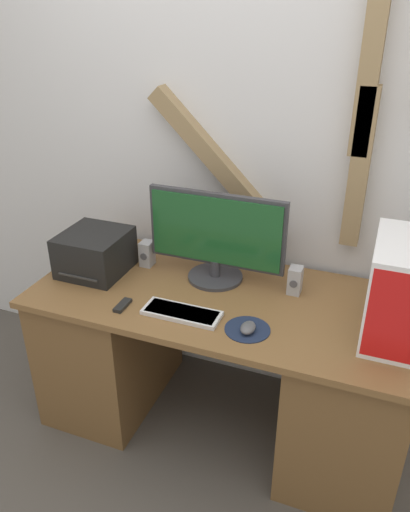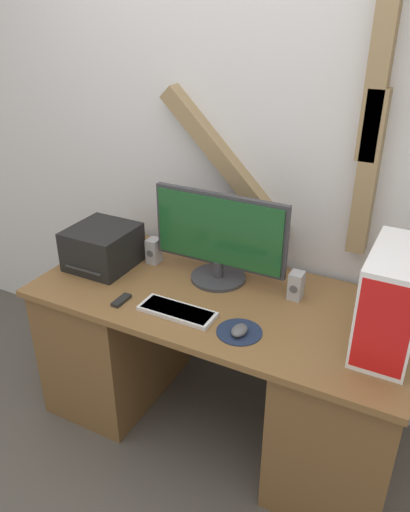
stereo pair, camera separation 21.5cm
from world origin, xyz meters
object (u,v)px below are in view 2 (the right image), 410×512
at_px(printer, 103,247).
at_px(speaker_left, 154,251).
at_px(remote_control, 121,300).
at_px(monitor, 219,236).
at_px(mouse, 239,330).
at_px(keyboard, 177,311).
at_px(computer_tower, 392,301).
at_px(speaker_right, 296,285).

xyz_separation_m(printer, speaker_left, (0.20, 0.14, -0.04)).
bearing_deg(remote_control, speaker_left, 100.97).
xyz_separation_m(monitor, remote_control, (-0.28, -0.38, -0.21)).
bearing_deg(monitor, mouse, -53.33).
bearing_deg(remote_control, printer, 139.25).
height_order(monitor, mouse, monitor).
bearing_deg(remote_control, mouse, 2.04).
xyz_separation_m(keyboard, computer_tower, (0.80, 0.18, 0.19)).
bearing_deg(computer_tower, keyboard, -167.54).
xyz_separation_m(speaker_right, remote_control, (-0.66, -0.38, -0.05)).
xyz_separation_m(monitor, printer, (-0.56, -0.14, -0.12)).
xyz_separation_m(mouse, remote_control, (-0.55, -0.02, -0.01)).
distance_m(keyboard, remote_control, 0.26).
relative_size(mouse, speaker_left, 0.70).
relative_size(printer, speaker_left, 2.49).
bearing_deg(mouse, printer, 165.21).
bearing_deg(mouse, computer_tower, 20.74).
distance_m(keyboard, mouse, 0.29).
bearing_deg(mouse, speaker_right, 73.48).
height_order(computer_tower, remote_control, computer_tower).
bearing_deg(monitor, speaker_left, 179.94).
relative_size(keyboard, remote_control, 3.17).
relative_size(monitor, remote_control, 6.18).
relative_size(keyboard, mouse, 3.77).
bearing_deg(computer_tower, printer, 178.97).
distance_m(keyboard, speaker_left, 0.48).
relative_size(keyboard, speaker_right, 2.62).
height_order(keyboard, remote_control, keyboard).
height_order(printer, speaker_right, printer).
bearing_deg(printer, monitor, 13.98).
height_order(mouse, remote_control, mouse).
bearing_deg(speaker_right, speaker_left, -179.79).
height_order(monitor, speaker_right, monitor).
bearing_deg(remote_control, speaker_right, 30.05).
distance_m(monitor, mouse, 0.49).
bearing_deg(speaker_left, keyboard, -45.75).
height_order(keyboard, computer_tower, computer_tower).
height_order(mouse, computer_tower, computer_tower).
height_order(monitor, keyboard, monitor).
bearing_deg(mouse, monitor, 126.67).
distance_m(monitor, printer, 0.59).
distance_m(printer, speaker_left, 0.25).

